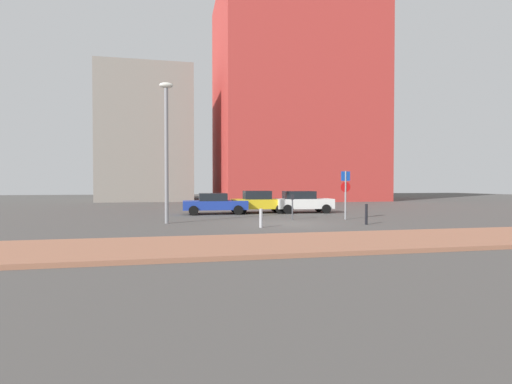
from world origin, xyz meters
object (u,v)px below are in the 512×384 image
parked_car_white (303,201)px  traffic_bollard_mid (261,218)px  traffic_bollard_near (366,214)px  parked_car_yellow (259,202)px  parking_sign_post (346,189)px  parked_car_blue (215,203)px  street_lamp (166,141)px  parking_meter (292,203)px

parked_car_white → traffic_bollard_mid: 9.86m
traffic_bollard_near → parked_car_yellow: bearing=112.8°
parked_car_yellow → parking_sign_post: bearing=-57.2°
parked_car_blue → street_lamp: size_ratio=0.60×
parked_car_white → street_lamp: size_ratio=0.57×
parked_car_white → parking_sign_post: parking_sign_post is taller
traffic_bollard_near → traffic_bollard_mid: 5.55m
parked_car_white → parking_meter: bearing=-115.1°
parked_car_blue → parked_car_yellow: (3.18, 0.46, 0.07)m
parked_car_yellow → parking_meter: (0.83, -5.40, 0.13)m
parked_car_yellow → parked_car_white: parked_car_yellow is taller
parked_car_white → traffic_bollard_mid: parked_car_white is taller
parked_car_blue → parking_sign_post: (7.05, -5.52, 1.04)m
parked_car_yellow → street_lamp: size_ratio=0.55×
street_lamp → traffic_bollard_mid: 6.52m
parked_car_blue → parked_car_yellow: size_ratio=1.09×
parked_car_blue → parked_car_white: parked_car_white is taller
traffic_bollard_mid → parked_car_white: bearing=59.7°
parked_car_yellow → traffic_bollard_mid: size_ratio=4.50×
parked_car_yellow → traffic_bollard_mid: (-1.85, -9.03, -0.36)m
parked_car_blue → parked_car_white: (6.30, -0.06, 0.07)m
traffic_bollard_mid → parked_car_yellow: bearing=78.4°
parked_car_white → traffic_bollard_near: bearing=-86.0°
parked_car_blue → parked_car_yellow: 3.22m
traffic_bollard_mid → parking_sign_post: bearing=28.1°
parking_sign_post → traffic_bollard_near: parking_sign_post is taller
street_lamp → parked_car_blue: bearing=61.6°
parked_car_white → parked_car_blue: bearing=179.5°
traffic_bollard_mid → street_lamp: bearing=146.7°
parked_car_white → traffic_bollard_mid: bearing=-120.3°
parked_car_blue → traffic_bollard_near: size_ratio=4.21×
parking_sign_post → traffic_bollard_mid: bearing=-151.9°
traffic_bollard_mid → parking_meter: bearing=53.5°
parking_sign_post → traffic_bollard_near: size_ratio=2.71×
street_lamp → parked_car_white: bearing=31.0°
parking_sign_post → street_lamp: street_lamp is taller
parking_sign_post → traffic_bollard_near: 3.08m
parking_sign_post → parked_car_white: bearing=97.8°
parking_sign_post → street_lamp: (-10.12, -0.16, 2.52)m
parking_meter → traffic_bollard_mid: size_ratio=1.62×
parked_car_yellow → parking_meter: size_ratio=2.78×
parking_meter → street_lamp: size_ratio=0.20×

